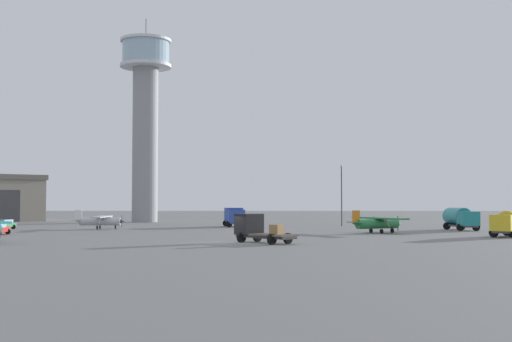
% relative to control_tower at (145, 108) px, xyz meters
% --- Properties ---
extents(ground_plane, '(400.00, 400.00, 0.00)m').
position_rel_control_tower_xyz_m(ground_plane, '(19.10, -60.96, -21.37)').
color(ground_plane, slate).
extents(control_tower, '(9.58, 9.58, 38.48)m').
position_rel_control_tower_xyz_m(control_tower, '(0.00, 0.00, 0.00)').
color(control_tower, gray).
rests_on(control_tower, ground_plane).
extents(airplane_green, '(7.24, 9.03, 2.82)m').
position_rel_control_tower_xyz_m(airplane_green, '(36.38, -42.24, -20.05)').
color(airplane_green, '#287A42').
rests_on(airplane_green, ground_plane).
extents(airplane_silver, '(7.11, 9.05, 2.67)m').
position_rel_control_tower_xyz_m(airplane_silver, '(-0.59, -31.12, -20.12)').
color(airplane_silver, '#B7BABF').
rests_on(airplane_silver, ground_plane).
extents(truck_box_blue, '(3.91, 6.09, 2.89)m').
position_rel_control_tower_xyz_m(truck_box_blue, '(17.89, -21.92, -19.73)').
color(truck_box_blue, '#38383D').
rests_on(truck_box_blue, ground_plane).
extents(truck_flatbed_black, '(6.09, 6.32, 2.73)m').
position_rel_control_tower_xyz_m(truck_flatbed_black, '(22.01, -60.80, -20.05)').
color(truck_flatbed_black, '#38383D').
rests_on(truck_flatbed_black, ground_plane).
extents(truck_fuel_tanker_yellow, '(5.96, 6.96, 2.88)m').
position_rel_control_tower_xyz_m(truck_fuel_tanker_yellow, '(49.94, -49.70, -19.75)').
color(truck_fuel_tanker_yellow, '#38383D').
rests_on(truck_fuel_tanker_yellow, ground_plane).
extents(truck_fuel_tanker_teal, '(3.75, 7.20, 3.04)m').
position_rel_control_tower_xyz_m(truck_fuel_tanker_teal, '(49.06, -33.49, -19.68)').
color(truck_fuel_tanker_teal, '#38383D').
rests_on(truck_fuel_tanker_teal, ground_plane).
extents(car_green, '(2.69, 4.30, 1.37)m').
position_rel_control_tower_xyz_m(car_green, '(-13.86, -31.90, -20.63)').
color(car_green, '#287A42').
rests_on(car_green, ground_plane).
extents(light_post_west, '(0.44, 0.44, 9.71)m').
position_rel_control_tower_xyz_m(light_post_west, '(34.71, -18.72, -15.66)').
color(light_post_west, '#38383D').
rests_on(light_post_west, ground_plane).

